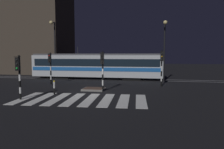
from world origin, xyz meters
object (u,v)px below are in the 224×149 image
(traffic_light_median_centre, at_px, (102,65))
(bollard_island_edge, at_px, (54,88))
(street_lamp_trackside_right, at_px, (165,44))
(traffic_light_corner_far_right, at_px, (162,63))
(traffic_light_corner_near_left, at_px, (19,71))
(traffic_light_corner_far_left, at_px, (50,63))
(street_lamp_trackside_left, at_px, (54,43))
(tram, at_px, (97,65))

(traffic_light_median_centre, bearing_deg, bollard_island_edge, -147.81)
(street_lamp_trackside_right, bearing_deg, traffic_light_corner_far_right, -96.64)
(traffic_light_corner_near_left, xyz_separation_m, street_lamp_trackside_right, (10.30, 11.92, 2.34))
(traffic_light_corner_far_left, bearing_deg, traffic_light_corner_far_right, 2.26)
(traffic_light_median_centre, bearing_deg, traffic_light_corner_far_left, 152.41)
(street_lamp_trackside_right, distance_m, bollard_island_edge, 13.61)
(traffic_light_corner_far_right, distance_m, traffic_light_corner_far_left, 11.45)
(traffic_light_corner_far_right, relative_size, street_lamp_trackside_left, 0.49)
(traffic_light_corner_far_right, bearing_deg, traffic_light_median_centre, -142.94)
(street_lamp_trackside_left, relative_size, bollard_island_edge, 6.52)
(tram, bearing_deg, street_lamp_trackside_left, -167.37)
(traffic_light_corner_near_left, relative_size, street_lamp_trackside_right, 0.45)
(tram, relative_size, bollard_island_edge, 15.13)
(street_lamp_trackside_right, relative_size, tram, 0.41)
(street_lamp_trackside_left, height_order, bollard_island_edge, street_lamp_trackside_left)
(street_lamp_trackside_right, distance_m, tram, 8.84)
(traffic_light_corner_far_left, relative_size, traffic_light_median_centre, 0.99)
(traffic_light_corner_far_left, distance_m, street_lamp_trackside_right, 12.76)
(traffic_light_median_centre, xyz_separation_m, tram, (-2.85, 8.96, -0.49))
(street_lamp_trackside_right, bearing_deg, bollard_island_edge, -132.58)
(traffic_light_corner_far_right, height_order, street_lamp_trackside_left, street_lamp_trackside_left)
(street_lamp_trackside_right, xyz_separation_m, tram, (-8.32, 1.46, -2.62))
(traffic_light_corner_far_left, distance_m, traffic_light_median_centre, 7.23)
(traffic_light_median_centre, xyz_separation_m, bollard_island_edge, (-3.38, -2.13, -1.68))
(tram, bearing_deg, traffic_light_corner_near_left, -98.44)
(bollard_island_edge, bearing_deg, traffic_light_corner_far_right, 35.18)
(traffic_light_corner_far_right, distance_m, traffic_light_median_centre, 6.31)
(traffic_light_corner_far_left, relative_size, street_lamp_trackside_right, 0.49)
(traffic_light_median_centre, relative_size, tram, 0.20)
(street_lamp_trackside_right, bearing_deg, traffic_light_corner_near_left, -130.85)
(traffic_light_corner_near_left, height_order, street_lamp_trackside_right, street_lamp_trackside_right)
(traffic_light_corner_far_left, xyz_separation_m, street_lamp_trackside_right, (11.87, 4.15, 2.17))
(traffic_light_corner_far_right, bearing_deg, street_lamp_trackside_right, 83.36)
(traffic_light_corner_far_right, relative_size, street_lamp_trackside_right, 0.52)
(traffic_light_corner_far_right, distance_m, street_lamp_trackside_right, 4.24)
(traffic_light_median_centre, bearing_deg, street_lamp_trackside_right, 53.91)
(traffic_light_corner_far_right, bearing_deg, traffic_light_corner_far_left, -177.74)
(traffic_light_corner_far_right, bearing_deg, tram, 146.85)
(traffic_light_corner_near_left, distance_m, traffic_light_median_centre, 6.56)
(traffic_light_corner_far_right, height_order, traffic_light_corner_near_left, traffic_light_corner_far_right)
(traffic_light_corner_near_left, distance_m, street_lamp_trackside_right, 15.93)
(tram, xyz_separation_m, bollard_island_edge, (-0.52, -11.08, -1.19))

